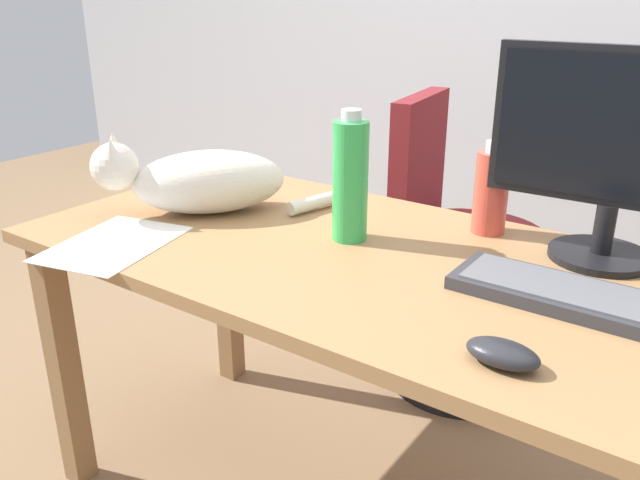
# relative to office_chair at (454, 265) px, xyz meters

# --- Properties ---
(desk) EXTENTS (1.54, 0.71, 0.71)m
(desk) POSITION_rel_office_chair_xyz_m (0.13, -0.72, 0.22)
(desk) COLOR #9E7247
(desk) RESTS_ON ground_plane
(office_chair) EXTENTS (0.48, 0.48, 0.92)m
(office_chair) POSITION_rel_office_chair_xyz_m (0.00, 0.00, 0.00)
(office_chair) COLOR black
(office_chair) RESTS_ON ground_plane
(monitor) EXTENTS (0.48, 0.20, 0.41)m
(monitor) POSITION_rel_office_chair_xyz_m (0.51, -0.48, 0.54)
(monitor) COLOR black
(monitor) RESTS_ON desk
(keyboard) EXTENTS (0.44, 0.15, 0.03)m
(keyboard) POSITION_rel_office_chair_xyz_m (0.53, -0.71, 0.33)
(keyboard) COLOR #333338
(keyboard) RESTS_ON desk
(cat) EXTENTS (0.44, 0.47, 0.20)m
(cat) POSITION_rel_office_chair_xyz_m (-0.35, -0.73, 0.39)
(cat) COLOR silver
(cat) RESTS_ON desk
(computer_mouse) EXTENTS (0.11, 0.06, 0.04)m
(computer_mouse) POSITION_rel_office_chair_xyz_m (0.49, -0.97, 0.33)
(computer_mouse) COLOR #232328
(computer_mouse) RESTS_ON desk
(paper_sheet) EXTENTS (0.27, 0.34, 0.00)m
(paper_sheet) POSITION_rel_office_chair_xyz_m (-0.36, -0.99, 0.31)
(paper_sheet) COLOR white
(paper_sheet) RESTS_ON desk
(water_bottle) EXTENTS (0.08, 0.08, 0.28)m
(water_bottle) POSITION_rel_office_chair_xyz_m (0.03, -0.67, 0.44)
(water_bottle) COLOR green
(water_bottle) RESTS_ON desk
(spray_bottle) EXTENTS (0.07, 0.07, 0.21)m
(spray_bottle) POSITION_rel_office_chair_xyz_m (0.26, -0.46, 0.41)
(spray_bottle) COLOR #D84C3D
(spray_bottle) RESTS_ON desk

